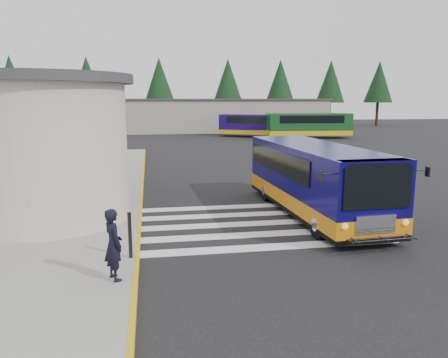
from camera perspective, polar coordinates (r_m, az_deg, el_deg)
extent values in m
plane|color=black|center=(15.68, 4.08, -4.99)|extent=(140.00, 140.00, 0.00)
cube|color=gray|center=(19.85, -25.16, -2.46)|extent=(10.00, 34.00, 0.15)
cube|color=gold|center=(19.12, -10.72, -2.09)|extent=(0.12, 34.00, 0.16)
cylinder|color=beige|center=(15.64, -22.09, 3.20)|extent=(5.20, 5.20, 4.50)
cylinder|color=#38383A|center=(15.56, -22.71, 11.99)|extent=(5.80, 5.80, 0.30)
cube|color=black|center=(20.09, -17.74, 1.59)|extent=(0.08, 1.20, 2.20)
cube|color=#38383A|center=(19.88, -16.57, 5.34)|extent=(1.20, 1.80, 0.12)
cube|color=silver|center=(12.60, 5.33, -8.88)|extent=(8.00, 0.55, 0.01)
cube|color=silver|center=(13.70, 4.03, -7.26)|extent=(8.00, 0.55, 0.01)
cube|color=silver|center=(14.82, 2.93, -5.87)|extent=(8.00, 0.55, 0.01)
cube|color=silver|center=(15.95, 1.98, -4.69)|extent=(8.00, 0.55, 0.01)
cube|color=silver|center=(17.09, 1.17, -3.65)|extent=(8.00, 0.55, 0.01)
cube|color=gray|center=(57.53, -0.05, 8.26)|extent=(26.00, 8.00, 4.00)
cube|color=#38383A|center=(57.49, -0.05, 10.36)|extent=(26.40, 8.40, 0.20)
cylinder|color=black|center=(67.27, -25.76, 7.38)|extent=(0.44, 0.44, 3.60)
cone|color=black|center=(67.28, -26.10, 11.63)|extent=(4.40, 4.40, 6.40)
cylinder|color=black|center=(65.26, -17.22, 7.88)|extent=(0.44, 0.44, 3.60)
cone|color=black|center=(65.27, -17.46, 12.27)|extent=(4.40, 4.40, 6.40)
cylinder|color=black|center=(64.74, -8.33, 8.22)|extent=(0.44, 0.44, 3.60)
cone|color=black|center=(64.75, -8.45, 12.64)|extent=(4.40, 4.40, 6.40)
cylinder|color=black|center=(65.75, 0.51, 8.36)|extent=(0.44, 0.44, 3.60)
cone|color=black|center=(65.77, 0.51, 12.72)|extent=(4.40, 4.40, 6.40)
cylinder|color=black|center=(67.63, 7.26, 8.33)|extent=(0.44, 0.44, 3.60)
cone|color=black|center=(67.64, 7.36, 12.57)|extent=(4.40, 4.40, 6.40)
cylinder|color=black|center=(70.37, 13.57, 8.21)|extent=(0.44, 0.44, 3.60)
cone|color=black|center=(70.38, 13.75, 12.27)|extent=(4.40, 4.40, 6.40)
cylinder|color=black|center=(73.88, 19.34, 8.01)|extent=(0.44, 0.44, 3.60)
cone|color=black|center=(73.89, 19.58, 11.88)|extent=(4.40, 4.40, 6.40)
cube|color=#0B064F|center=(16.14, 11.69, 0.52)|extent=(2.67, 8.36, 2.16)
cube|color=orange|center=(16.30, 11.59, -2.33)|extent=(2.70, 8.39, 0.51)
cube|color=black|center=(16.37, 11.55, -3.36)|extent=(2.69, 8.38, 0.20)
cube|color=black|center=(12.47, 19.47, -1.14)|extent=(2.02, 0.15, 1.15)
cube|color=silver|center=(12.69, 19.21, -5.62)|extent=(1.20, 0.11, 0.51)
cube|color=black|center=(16.32, 6.95, 2.32)|extent=(0.31, 6.06, 0.83)
cube|color=black|center=(17.23, 14.32, 2.50)|extent=(0.31, 6.06, 0.83)
cylinder|color=black|center=(13.50, 12.33, -5.81)|extent=(0.32, 0.89, 0.88)
cylinder|color=black|center=(14.45, 19.67, -5.12)|extent=(0.32, 0.89, 0.88)
cylinder|color=black|center=(18.16, 5.61, -1.45)|extent=(0.32, 0.89, 0.88)
cylinder|color=black|center=(18.87, 11.46, -1.16)|extent=(0.32, 0.89, 0.88)
cube|color=black|center=(11.78, 12.50, 0.39)|extent=(0.05, 0.17, 0.28)
cube|color=black|center=(13.44, 25.06, 0.87)|extent=(0.05, 0.17, 0.28)
imported|color=black|center=(10.12, -14.25, -8.28)|extent=(0.62, 0.71, 1.64)
imported|color=black|center=(15.04, -24.34, -2.49)|extent=(0.73, 0.91, 1.78)
cylinder|color=black|center=(11.43, -12.18, -7.18)|extent=(0.10, 0.10, 1.20)
cube|color=#170753|center=(49.00, 4.31, 7.17)|extent=(8.38, 5.56, 2.09)
cube|color=gold|center=(49.05, 4.30, 6.18)|extent=(8.42, 5.59, 0.46)
cube|color=black|center=(48.97, 4.32, 7.76)|extent=(6.76, 4.82, 0.73)
cube|color=#124319|center=(47.89, 11.00, 7.08)|extent=(9.02, 3.05, 2.27)
cube|color=gold|center=(47.95, 10.96, 5.98)|extent=(9.05, 3.08, 0.49)
cube|color=black|center=(47.86, 11.02, 7.72)|extent=(7.06, 2.97, 0.79)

